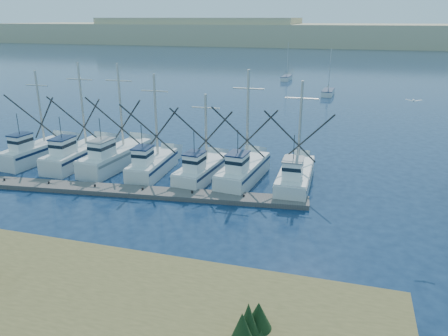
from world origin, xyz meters
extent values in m
plane|color=#0C1E37|center=(0.00, 0.00, 0.00)|extent=(500.00, 500.00, 0.00)
cube|color=#57524E|center=(-7.34, 5.61, 0.19)|extent=(27.82, 4.94, 0.37)
cube|color=tan|center=(0.00, 210.00, 5.00)|extent=(360.00, 60.00, 10.00)
cube|color=silver|center=(-19.87, 10.55, 0.78)|extent=(3.03, 7.62, 1.57)
cube|color=white|center=(-19.87, 8.65, 2.32)|extent=(1.47, 1.94, 1.50)
cylinder|color=#B7B2A8|center=(-19.87, 11.81, 5.03)|extent=(0.22, 0.22, 6.93)
cube|color=silver|center=(-15.62, 11.05, 0.74)|extent=(2.59, 8.45, 1.49)
cube|color=white|center=(-15.62, 8.89, 2.24)|extent=(1.46, 2.08, 1.50)
cylinder|color=#B7B2A8|center=(-15.62, 12.48, 5.40)|extent=(0.22, 0.22, 7.82)
cube|color=silver|center=(-11.70, 11.22, 0.79)|extent=(3.24, 8.96, 1.58)
cube|color=white|center=(-11.70, 8.98, 2.33)|extent=(1.59, 2.26, 1.50)
cylinder|color=#B7B2A8|center=(-11.70, 12.72, 5.43)|extent=(0.22, 0.22, 7.71)
cube|color=silver|center=(-7.58, 10.27, 0.69)|extent=(2.50, 6.94, 1.38)
cube|color=white|center=(-7.58, 8.51, 2.13)|extent=(1.37, 1.72, 1.50)
cylinder|color=#B7B2A8|center=(-7.58, 11.44, 5.01)|extent=(0.22, 0.22, 7.25)
cube|color=silver|center=(-3.01, 10.40, 0.64)|extent=(2.99, 7.32, 1.28)
cube|color=white|center=(-3.01, 8.58, 2.03)|extent=(1.49, 1.86, 1.50)
cylinder|color=#B7B2A8|center=(-3.01, 11.61, 4.19)|extent=(0.22, 0.22, 5.83)
cube|color=silver|center=(0.56, 10.71, 0.75)|extent=(3.17, 7.94, 1.50)
cube|color=white|center=(0.56, 8.73, 2.25)|extent=(1.57, 2.02, 1.50)
cylinder|color=#B7B2A8|center=(0.56, 12.03, 5.35)|extent=(0.22, 0.22, 7.69)
cube|color=silver|center=(4.92, 10.89, 0.69)|extent=(2.57, 8.14, 1.38)
cube|color=white|center=(4.92, 8.81, 2.13)|extent=(1.45, 2.00, 1.50)
cylinder|color=#B7B2A8|center=(4.92, 12.27, 4.90)|extent=(0.22, 0.22, 7.05)
cube|color=silver|center=(4.76, 57.02, 0.45)|extent=(2.07, 5.50, 0.90)
cylinder|color=#B7B2A8|center=(4.76, 57.32, 4.50)|extent=(0.12, 0.12, 7.20)
cube|color=silver|center=(-5.24, 74.31, 0.45)|extent=(1.96, 4.87, 0.90)
cylinder|color=#B7B2A8|center=(-5.24, 74.61, 4.50)|extent=(0.12, 0.12, 7.20)
sphere|color=white|center=(12.60, 7.26, 8.10)|extent=(0.18, 0.18, 0.18)
cube|color=white|center=(12.33, 7.26, 8.12)|extent=(0.45, 0.11, 0.12)
cube|color=white|center=(12.87, 7.26, 8.12)|extent=(0.45, 0.11, 0.12)
camera|label=1|loc=(8.66, -23.02, 13.19)|focal=35.00mm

